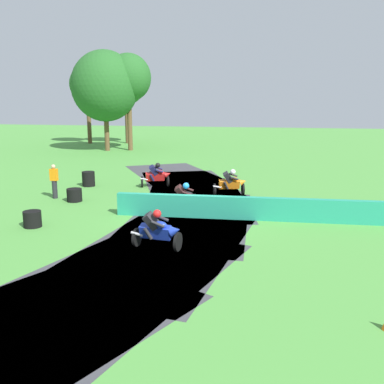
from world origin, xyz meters
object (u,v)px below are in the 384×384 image
object	(u,v)px
tire_stack_far	(89,179)
track_marshal	(54,181)
motorcycle_chase_black	(185,198)
tire_stack_mid_b	(74,195)
motorcycle_trailing_orange	(231,183)
tire_stack_mid_a	(32,219)
motorcycle_lead_blue	(158,230)
motorcycle_fourth_red	(157,175)

from	to	relation	value
tire_stack_far	track_marshal	bearing A→B (deg)	-95.42
motorcycle_chase_black	tire_stack_mid_b	world-z (taller)	motorcycle_chase_black
tire_stack_mid_b	track_marshal	bearing A→B (deg)	160.55
motorcycle_trailing_orange	tire_stack_mid_a	bearing A→B (deg)	-134.06
motorcycle_lead_blue	tire_stack_mid_b	size ratio (longest dim) A/B	2.46
motorcycle_fourth_red	motorcycle_lead_blue	bearing A→B (deg)	-73.73
motorcycle_lead_blue	motorcycle_fourth_red	xyz separation A→B (m)	(-2.80, 9.60, 0.00)
motorcycle_trailing_orange	tire_stack_far	xyz separation A→B (m)	(-7.85, 0.87, -0.24)
tire_stack_mid_b	track_marshal	world-z (taller)	track_marshal
tire_stack_mid_a	tire_stack_far	world-z (taller)	tire_stack_far
tire_stack_mid_a	motorcycle_lead_blue	bearing A→B (deg)	-15.79
tire_stack_far	motorcycle_chase_black	bearing A→B (deg)	-35.58
motorcycle_lead_blue	motorcycle_trailing_orange	bearing A→B (deg)	80.73
tire_stack_mid_b	tire_stack_mid_a	bearing A→B (deg)	-84.75
motorcycle_fourth_red	tire_stack_mid_a	xyz separation A→B (m)	(-2.41, -8.13, -0.34)
track_marshal	motorcycle_lead_blue	bearing A→B (deg)	-41.53
tire_stack_far	motorcycle_trailing_orange	bearing A→B (deg)	-6.32
motorcycle_lead_blue	motorcycle_trailing_orange	distance (m)	8.36
tire_stack_mid_a	track_marshal	distance (m)	4.85
motorcycle_fourth_red	tire_stack_mid_b	distance (m)	4.89
motorcycle_trailing_orange	motorcycle_fourth_red	xyz separation A→B (m)	(-4.15, 1.35, 0.00)
motorcycle_lead_blue	track_marshal	world-z (taller)	track_marshal
motorcycle_fourth_red	tire_stack_mid_a	world-z (taller)	motorcycle_fourth_red
motorcycle_chase_black	tire_stack_mid_a	xyz separation A→B (m)	(-5.10, -3.07, -0.33)
tire_stack_mid_a	track_marshal	size ratio (longest dim) A/B	0.40
motorcycle_trailing_orange	tire_stack_far	distance (m)	7.90
tire_stack_mid_a	tire_stack_mid_b	bearing A→B (deg)	95.25
motorcycle_trailing_orange	motorcycle_fourth_red	distance (m)	4.36
tire_stack_mid_a	track_marshal	bearing A→B (deg)	109.26
motorcycle_lead_blue	motorcycle_trailing_orange	xyz separation A→B (m)	(1.35, 8.25, -0.00)
tire_stack_far	track_marshal	size ratio (longest dim) A/B	0.49
tire_stack_mid_a	tire_stack_far	xyz separation A→B (m)	(-1.30, 7.65, 0.10)
motorcycle_lead_blue	track_marshal	xyz separation A→B (m)	(-6.80, 6.02, 0.18)
motorcycle_fourth_red	track_marshal	size ratio (longest dim) A/B	1.06
motorcycle_trailing_orange	tire_stack_mid_b	xyz separation A→B (m)	(-6.94, -2.66, -0.34)
tire_stack_mid_a	tire_stack_mid_b	xyz separation A→B (m)	(-0.38, 4.12, 0.00)
motorcycle_chase_black	motorcycle_fourth_red	world-z (taller)	motorcycle_fourth_red
motorcycle_chase_black	motorcycle_lead_blue	bearing A→B (deg)	-88.56
motorcycle_trailing_orange	tire_stack_mid_a	xyz separation A→B (m)	(-6.56, -6.78, -0.34)
motorcycle_fourth_red	track_marshal	bearing A→B (deg)	-138.14
motorcycle_lead_blue	tire_stack_mid_a	distance (m)	5.43
motorcycle_chase_black	tire_stack_far	size ratio (longest dim) A/B	2.10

